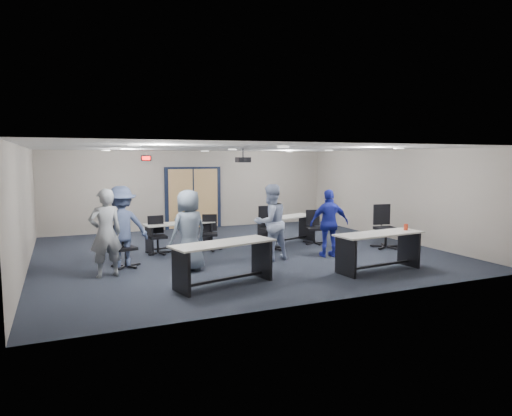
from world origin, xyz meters
name	(u,v)px	position (x,y,z in m)	size (l,w,h in m)	color
floor	(240,252)	(0.00, 0.00, 0.00)	(10.00, 10.00, 0.00)	black
back_wall	(193,190)	(0.00, 4.50, 1.35)	(10.00, 0.04, 2.70)	gray
front_wall	(336,223)	(0.00, -4.50, 1.35)	(10.00, 0.04, 2.70)	gray
left_wall	(24,209)	(-5.00, 0.00, 1.35)	(0.04, 9.00, 2.70)	gray
right_wall	(393,195)	(5.00, 0.00, 1.35)	(0.04, 9.00, 2.70)	gray
ceiling	(239,148)	(0.00, 0.00, 2.70)	(10.00, 9.00, 0.04)	white
double_door	(193,198)	(0.00, 4.46, 1.05)	(2.00, 0.07, 2.20)	black
exit_sign	(146,158)	(-1.60, 4.44, 2.45)	(0.32, 0.07, 0.18)	black
ceiling_projector	(243,160)	(0.30, 0.50, 2.40)	(0.35, 0.32, 0.37)	black
ceiling_can_lights	(236,150)	(0.00, 0.25, 2.67)	(6.24, 5.74, 0.02)	silver
table_front_left	(224,256)	(-1.43, -2.84, 0.57)	(2.17, 1.15, 0.84)	beige
table_front_right	(379,245)	(2.05, -3.08, 0.57)	(2.11, 0.87, 0.97)	beige
table_back_left	(179,232)	(-1.41, 0.80, 0.51)	(1.90, 0.83, 0.74)	beige
table_back_right	(287,225)	(1.68, 0.60, 0.54)	(2.02, 1.22, 1.07)	beige
chair_back_a	(158,235)	(-2.03, 0.58, 0.48)	(0.61, 0.61, 0.97)	black
chair_back_b	(210,233)	(-0.67, 0.49, 0.47)	(0.59, 0.59, 0.95)	black
chair_back_c	(271,228)	(0.89, -0.03, 0.58)	(0.73, 0.73, 1.16)	black
chair_back_d	(314,227)	(2.37, 0.20, 0.48)	(0.60, 0.60, 0.96)	black
chair_loose_left	(126,247)	(-2.97, -0.60, 0.47)	(0.60, 0.60, 0.95)	black
chair_loose_right	(386,227)	(3.83, -1.13, 0.59)	(0.74, 0.74, 1.18)	black
person_gray	(106,233)	(-3.45, -1.30, 0.92)	(0.67, 0.44, 1.83)	gray
person_plaid	(189,231)	(-1.75, -1.47, 0.89)	(0.87, 0.56, 1.77)	slate
person_lightblue	(271,222)	(0.33, -1.21, 0.92)	(0.89, 0.69, 1.83)	#A6B6DC
person_navy	(329,223)	(1.83, -1.43, 0.84)	(0.98, 0.41, 1.68)	#1C259F
person_back	(122,227)	(-3.04, -0.54, 0.92)	(1.18, 0.68, 1.83)	#45547D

